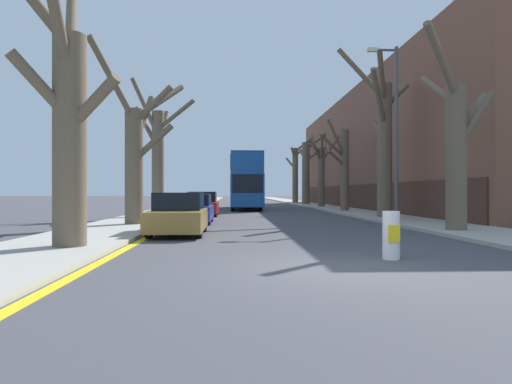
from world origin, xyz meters
The scene contains 20 objects.
ground_plane centered at (0.00, 0.00, 0.00)m, with size 300.00×300.00×0.00m, color #424247.
sidewalk_left centered at (-6.50, 50.00, 0.06)m, with size 3.27×120.00×0.12m, color #A39E93.
sidewalk_right centered at (6.50, 50.00, 0.06)m, with size 3.27×120.00×0.12m, color #A39E93.
building_facade_right centered at (13.12, 31.33, 5.09)m, with size 10.08×45.56×10.19m.
kerb_line_stripe centered at (-4.68, 50.00, 0.00)m, with size 0.24×120.00×0.01m, color yellow.
street_tree_left_0 centered at (-6.05, 2.91, 3.28)m, with size 3.83×3.22×8.06m.
street_tree_left_1 centered at (-6.01, 10.84, 3.13)m, with size 3.16×4.90×7.27m.
street_tree_left_2 centered at (-6.14, 17.05, 3.44)m, with size 3.55×1.98×7.65m.
street_tree_right_0 centered at (5.91, 7.21, 3.07)m, with size 3.57×4.51×6.76m.
street_tree_right_1 centered at (6.06, 15.46, 4.23)m, with size 4.16×4.33×9.28m.
street_tree_right_2 centered at (5.94, 23.80, 3.28)m, with size 2.45×3.04×6.58m.
street_tree_right_3 centered at (6.08, 32.71, 3.36)m, with size 2.84×3.83×6.73m.
street_tree_right_4 centered at (6.14, 41.23, 3.80)m, with size 3.40×2.29×8.27m.
street_tree_right_5 centered at (5.92, 48.61, 3.94)m, with size 3.46×3.00×8.45m.
double_decker_bus centered at (-0.91, 30.00, 2.51)m, with size 2.49×11.78×4.45m.
parked_car_0 centered at (-3.79, 7.07, 0.67)m, with size 1.76×3.90×1.43m.
parked_car_1 centered at (-3.79, 12.67, 0.64)m, with size 1.74×3.98×1.34m.
parked_car_2 centered at (-3.79, 19.16, 0.69)m, with size 1.84×4.05×1.46m.
lamp_post centered at (5.25, 11.54, 4.43)m, with size 1.40×0.20×7.95m.
traffic_bollard centered at (1.45, 1.16, 0.52)m, with size 0.37×0.38×1.04m.
Camera 1 is at (-1.94, -8.49, 1.45)m, focal length 32.00 mm.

